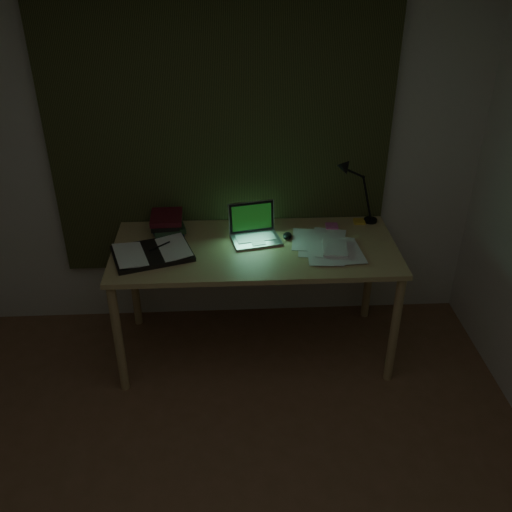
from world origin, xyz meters
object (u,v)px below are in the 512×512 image
Objects in this scene: open_textbook at (152,253)px; loose_papers at (326,247)px; desk at (255,300)px; laptop at (256,226)px; desk_lamp at (374,188)px; book_stack at (166,224)px.

open_textbook is 1.08m from loose_papers.
desk is 0.61m from loose_papers.
laptop is 0.95× the size of loose_papers.
desk_lamp is (1.44, 0.39, 0.22)m from open_textbook.
desk is at bearing 174.00° from loose_papers.
open_textbook is at bearing -178.82° from laptop.
open_textbook is (-0.63, -0.07, 0.43)m from desk.
open_textbook is 1.28× the size of loose_papers.
loose_papers is (1.02, -0.28, -0.05)m from book_stack.
book_stack is at bearing 158.17° from desk.
desk is at bearing -21.83° from book_stack.
laptop reaches higher than desk.
open_textbook is (-0.64, -0.15, -0.09)m from laptop.
laptop reaches higher than book_stack.
loose_papers reaches higher than desk.
open_textbook is at bearing -101.65° from book_stack.
desk_lamp is (0.80, 0.31, 0.65)m from desk.
desk_lamp reaches higher than laptop.
loose_papers is at bearing -15.18° from book_stack.
laptop is 0.67m from open_textbook.
book_stack is (-0.58, 0.15, -0.05)m from laptop.
book_stack reaches higher than open_textbook.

